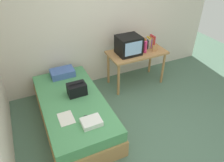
{
  "coord_description": "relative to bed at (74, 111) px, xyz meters",
  "views": [
    {
      "loc": [
        -1.49,
        -1.79,
        2.65
      ],
      "look_at": [
        -0.2,
        1.0,
        0.57
      ],
      "focal_mm": 34.38,
      "sensor_mm": 36.0,
      "label": 1
    }
  ],
  "objects": [
    {
      "name": "tv",
      "position": [
        1.34,
        0.61,
        0.68
      ],
      "size": [
        0.44,
        0.39,
        0.36
      ],
      "color": "black",
      "rests_on": "desk"
    },
    {
      "name": "bed",
      "position": [
        0.0,
        0.0,
        0.0
      ],
      "size": [
        1.0,
        2.0,
        0.48
      ],
      "color": "#B27F4C",
      "rests_on": "ground"
    },
    {
      "name": "pillow",
      "position": [
        0.04,
        0.77,
        0.31
      ],
      "size": [
        0.43,
        0.29,
        0.13
      ],
      "primitive_type": "cube",
      "color": "#4766AD",
      "rests_on": "bed"
    },
    {
      "name": "ground_plane",
      "position": [
        0.95,
        -0.89,
        -0.24
      ],
      "size": [
        8.0,
        8.0,
        0.0
      ],
      "primitive_type": "plane",
      "color": "#4C6B56"
    },
    {
      "name": "folded_towel",
      "position": [
        0.1,
        -0.63,
        0.28
      ],
      "size": [
        0.28,
        0.22,
        0.07
      ],
      "primitive_type": "cube",
      "color": "white",
      "rests_on": "bed"
    },
    {
      "name": "remote_dark",
      "position": [
        0.07,
        -0.53,
        0.25
      ],
      "size": [
        0.04,
        0.16,
        0.02
      ],
      "primitive_type": "cube",
      "color": "black",
      "rests_on": "bed"
    },
    {
      "name": "wall_back",
      "position": [
        0.95,
        1.11,
        1.06
      ],
      "size": [
        5.2,
        0.1,
        2.6
      ],
      "primitive_type": "cube",
      "color": "beige",
      "rests_on": "ground"
    },
    {
      "name": "water_bottle",
      "position": [
        1.66,
        0.52,
        0.62
      ],
      "size": [
        0.07,
        0.07,
        0.23
      ],
      "primitive_type": "cylinder",
      "color": "#E53372",
      "rests_on": "desk"
    },
    {
      "name": "magazine",
      "position": [
        -0.2,
        -0.38,
        0.25
      ],
      "size": [
        0.21,
        0.29,
        0.01
      ],
      "primitive_type": "cube",
      "color": "white",
      "rests_on": "bed"
    },
    {
      "name": "desk",
      "position": [
        1.54,
        0.61,
        0.41
      ],
      "size": [
        1.16,
        0.6,
        0.74
      ],
      "color": "#B27F4C",
      "rests_on": "ground"
    },
    {
      "name": "book_row",
      "position": [
        1.84,
        0.69,
        0.61
      ],
      "size": [
        0.24,
        0.17,
        0.24
      ],
      "color": "#CC7233",
      "rests_on": "desk"
    },
    {
      "name": "handbag",
      "position": [
        0.12,
        0.11,
        0.34
      ],
      "size": [
        0.3,
        0.2,
        0.22
      ],
      "color": "black",
      "rests_on": "bed"
    },
    {
      "name": "picture_frame",
      "position": [
        1.87,
        0.49,
        0.56
      ],
      "size": [
        0.11,
        0.02,
        0.12
      ],
      "primitive_type": "cube",
      "color": "#B27F4C",
      "rests_on": "desk"
    }
  ]
}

